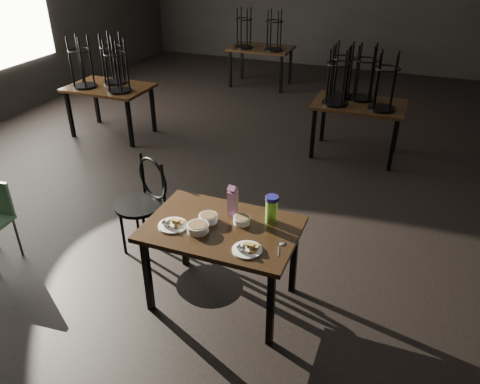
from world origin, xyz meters
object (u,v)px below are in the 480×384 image
at_px(bentwood_chair, 144,198).
at_px(juice_carton, 233,201).
at_px(main_table, 222,235).
at_px(water_bottle, 272,209).

bearing_deg(bentwood_chair, juice_carton, 10.14).
xyz_separation_m(juice_carton, bentwood_chair, (-1.01, 0.26, -0.32)).
bearing_deg(bentwood_chair, main_table, -0.03).
bearing_deg(main_table, water_bottle, 31.12).
relative_size(water_bottle, bentwood_chair, 0.25).
bearing_deg(main_table, bentwood_chair, 155.61).
distance_m(main_table, water_bottle, 0.44).
bearing_deg(water_bottle, juice_carton, -178.13).
height_order(water_bottle, bentwood_chair, water_bottle).
distance_m(water_bottle, bentwood_chair, 1.39).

